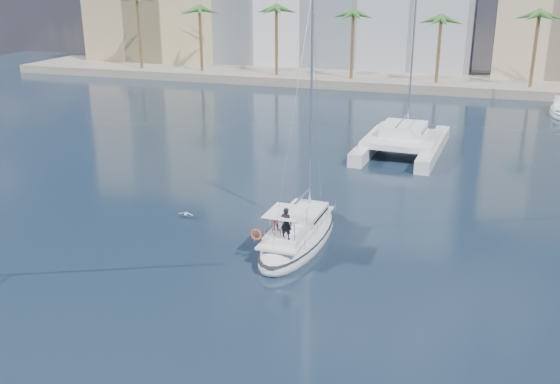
% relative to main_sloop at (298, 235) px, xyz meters
% --- Properties ---
extents(ground, '(160.00, 160.00, 0.00)m').
position_rel_main_sloop_xyz_m(ground, '(-2.06, -2.87, -0.49)').
color(ground, black).
rests_on(ground, ground).
extents(quay, '(120.00, 14.00, 1.20)m').
position_rel_main_sloop_xyz_m(quay, '(-2.06, 58.13, 0.11)').
color(quay, gray).
rests_on(quay, ground).
extents(palm_left, '(3.60, 3.60, 12.30)m').
position_rel_main_sloop_xyz_m(palm_left, '(-36.06, 54.13, 9.79)').
color(palm_left, brown).
rests_on(palm_left, ground).
extents(palm_centre, '(3.60, 3.60, 12.30)m').
position_rel_main_sloop_xyz_m(palm_centre, '(-2.06, 54.13, 9.79)').
color(palm_centre, brown).
rests_on(palm_centre, ground).
extents(main_sloop, '(3.52, 10.15, 14.94)m').
position_rel_main_sloop_xyz_m(main_sloop, '(0.00, 0.00, 0.00)').
color(main_sloop, silver).
rests_on(main_sloop, ground).
extents(catamaran, '(7.17, 13.41, 18.98)m').
position_rel_main_sloop_xyz_m(catamaran, '(3.00, 21.92, 0.68)').
color(catamaran, silver).
rests_on(catamaran, ground).
extents(seagull, '(1.00, 0.43, 0.18)m').
position_rel_main_sloop_xyz_m(seagull, '(-7.89, 1.41, -0.16)').
color(seagull, silver).
rests_on(seagull, ground).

